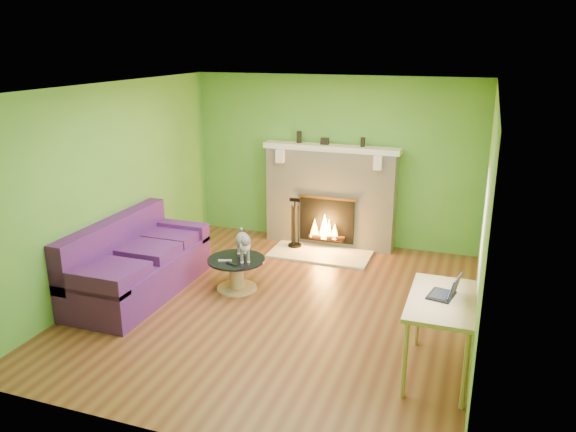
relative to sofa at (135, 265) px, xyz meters
name	(u,v)px	position (x,y,z in m)	size (l,w,h in m)	color
floor	(279,305)	(1.86, 0.23, -0.36)	(5.00, 5.00, 0.00)	brown
ceiling	(277,87)	(1.86, 0.23, 2.24)	(5.00, 5.00, 0.00)	white
wall_back	(334,161)	(1.86, 2.73, 0.94)	(5.00, 5.00, 0.00)	#519430
wall_front	(161,290)	(1.86, -2.27, 0.94)	(5.00, 5.00, 0.00)	#519430
wall_left	(113,187)	(-0.39, 0.23, 0.94)	(5.00, 5.00, 0.00)	#519430
wall_right	(484,223)	(4.11, 0.23, 0.94)	(5.00, 5.00, 0.00)	#519430
window_frame	(484,226)	(4.10, -0.67, 1.19)	(1.20, 1.20, 0.00)	silver
window_pane	(483,226)	(4.09, -0.67, 1.19)	(1.06, 1.06, 0.00)	white
fireplace	(330,197)	(1.86, 2.54, 0.41)	(2.10, 0.46, 1.58)	#BEB69D
hearth	(320,254)	(1.86, 2.03, -0.35)	(1.50, 0.75, 0.03)	beige
mantel	(331,148)	(1.86, 2.52, 1.18)	(2.10, 0.28, 0.08)	white
sofa	(135,265)	(0.00, 0.00, 0.00)	(0.95, 2.10, 0.94)	#4E1960
coffee_table	(237,272)	(1.18, 0.49, -0.12)	(0.74, 0.74, 0.42)	tan
desk	(442,308)	(3.81, -0.63, 0.33)	(0.62, 1.07, 0.79)	tan
cat	(243,244)	(1.26, 0.54, 0.25)	(0.23, 0.64, 0.40)	slate
remote_silver	(225,261)	(1.08, 0.37, 0.06)	(0.17, 0.04, 0.02)	gray
remote_black	(232,264)	(1.20, 0.31, 0.06)	(0.16, 0.04, 0.02)	black
laptop	(442,285)	(3.79, -0.58, 0.54)	(0.25, 0.29, 0.22)	black
fire_tools	(295,222)	(1.40, 2.18, 0.05)	(0.21, 0.21, 0.78)	black
mantel_vase_left	(299,137)	(1.34, 2.55, 1.31)	(0.08, 0.08, 0.18)	black
mantel_vase_right	(363,142)	(2.33, 2.55, 1.29)	(0.07, 0.07, 0.14)	black
mantel_box	(325,141)	(1.75, 2.55, 1.27)	(0.12, 0.08, 0.10)	black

